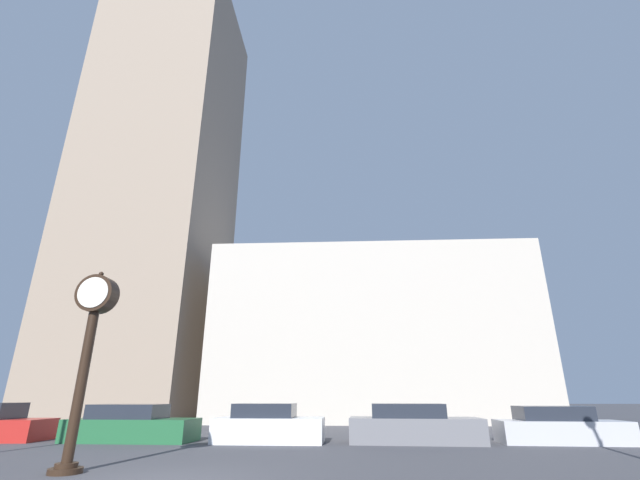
% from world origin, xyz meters
% --- Properties ---
extents(building_tall_tower, '(10.57, 12.00, 39.24)m').
position_xyz_m(building_tall_tower, '(-12.20, 24.00, 19.62)').
color(building_tall_tower, gray).
rests_on(building_tall_tower, ground_plane).
extents(building_storefront_row, '(21.91, 12.00, 11.48)m').
position_xyz_m(building_storefront_row, '(5.80, 24.00, 5.74)').
color(building_storefront_row, beige).
rests_on(building_storefront_row, ground_plane).
extents(street_clock, '(0.95, 0.72, 4.67)m').
position_xyz_m(street_clock, '(-2.52, 1.14, 2.97)').
color(street_clock, black).
rests_on(street_clock, ground_plane).
extents(car_green, '(4.81, 2.07, 1.33)m').
position_xyz_m(car_green, '(-4.45, 8.18, 0.56)').
color(car_green, '#236038').
rests_on(car_green, ground_plane).
extents(car_white, '(4.07, 1.94, 1.37)m').
position_xyz_m(car_white, '(0.88, 8.05, 0.58)').
color(car_white, silver).
rests_on(car_white, ground_plane).
extents(car_grey, '(4.90, 2.19, 1.37)m').
position_xyz_m(car_grey, '(6.27, 8.14, 0.58)').
color(car_grey, slate).
rests_on(car_grey, ground_plane).
extents(car_silver, '(4.54, 1.98, 1.28)m').
position_xyz_m(car_silver, '(11.59, 8.27, 0.54)').
color(car_silver, '#BCBCC1').
rests_on(car_silver, ground_plane).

